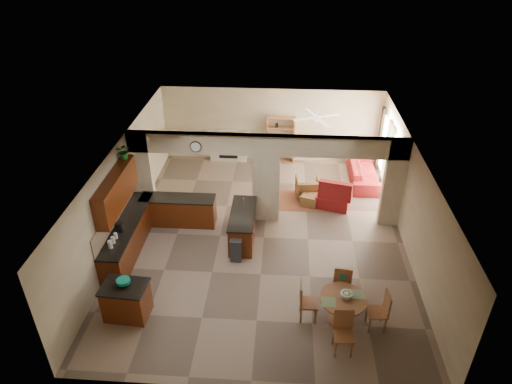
# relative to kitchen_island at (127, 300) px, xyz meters

# --- Properties ---
(floor) EXTENTS (10.00, 10.00, 0.00)m
(floor) POSITION_rel_kitchen_island_xyz_m (3.01, 3.21, -0.45)
(floor) COLOR #836D5A
(floor) RESTS_ON ground
(ceiling) EXTENTS (10.00, 10.00, 0.00)m
(ceiling) POSITION_rel_kitchen_island_xyz_m (3.01, 3.21, 2.35)
(ceiling) COLOR white
(ceiling) RESTS_ON wall_back
(wall_back) EXTENTS (8.00, 0.00, 8.00)m
(wall_back) POSITION_rel_kitchen_island_xyz_m (3.01, 8.21, 0.95)
(wall_back) COLOR #C5BB90
(wall_back) RESTS_ON floor
(wall_front) EXTENTS (8.00, 0.00, 8.00)m
(wall_front) POSITION_rel_kitchen_island_xyz_m (3.01, -1.79, 0.95)
(wall_front) COLOR #C5BB90
(wall_front) RESTS_ON floor
(wall_left) EXTENTS (0.00, 10.00, 10.00)m
(wall_left) POSITION_rel_kitchen_island_xyz_m (-0.99, 3.21, 0.95)
(wall_left) COLOR #C5BB90
(wall_left) RESTS_ON floor
(wall_right) EXTENTS (0.00, 10.00, 10.00)m
(wall_right) POSITION_rel_kitchen_island_xyz_m (7.01, 3.21, 0.95)
(wall_right) COLOR #C5BB90
(wall_right) RESTS_ON floor
(partition_left_pier) EXTENTS (0.60, 0.25, 2.80)m
(partition_left_pier) POSITION_rel_kitchen_island_xyz_m (-0.69, 4.21, 0.95)
(partition_left_pier) COLOR #C5BB90
(partition_left_pier) RESTS_ON floor
(partition_center_pier) EXTENTS (0.80, 0.25, 2.20)m
(partition_center_pier) POSITION_rel_kitchen_island_xyz_m (3.01, 4.21, 0.65)
(partition_center_pier) COLOR #C5BB90
(partition_center_pier) RESTS_ON floor
(partition_right_pier) EXTENTS (0.60, 0.25, 2.80)m
(partition_right_pier) POSITION_rel_kitchen_island_xyz_m (6.71, 4.21, 0.95)
(partition_right_pier) COLOR #C5BB90
(partition_right_pier) RESTS_ON floor
(partition_header) EXTENTS (8.00, 0.25, 0.60)m
(partition_header) POSITION_rel_kitchen_island_xyz_m (3.01, 4.21, 2.05)
(partition_header) COLOR #C5BB90
(partition_header) RESTS_ON partition_center_pier
(kitchen_counter) EXTENTS (2.52, 3.29, 1.48)m
(kitchen_counter) POSITION_rel_kitchen_island_xyz_m (-0.25, 2.96, 0.02)
(kitchen_counter) COLOR #3D1607
(kitchen_counter) RESTS_ON floor
(upper_cabinets) EXTENTS (0.35, 2.40, 0.90)m
(upper_cabinets) POSITION_rel_kitchen_island_xyz_m (-0.81, 2.41, 1.47)
(upper_cabinets) COLOR #3D1607
(upper_cabinets) RESTS_ON wall_left
(peninsula) EXTENTS (0.70, 1.85, 0.91)m
(peninsula) POSITION_rel_kitchen_island_xyz_m (2.41, 3.10, 0.01)
(peninsula) COLOR #3D1607
(peninsula) RESTS_ON floor
(wall_clock) EXTENTS (0.34, 0.03, 0.34)m
(wall_clock) POSITION_rel_kitchen_island_xyz_m (1.01, 4.06, 2.00)
(wall_clock) COLOR #4B3019
(wall_clock) RESTS_ON partition_header
(rug) EXTENTS (1.60, 1.30, 0.01)m
(rug) POSITION_rel_kitchen_island_xyz_m (4.21, 5.31, -0.44)
(rug) COLOR brown
(rug) RESTS_ON floor
(fireplace) EXTENTS (1.60, 0.35, 1.20)m
(fireplace) POSITION_rel_kitchen_island_xyz_m (1.41, 8.04, 0.17)
(fireplace) COLOR beige
(fireplace) RESTS_ON floor
(shelving_unit) EXTENTS (1.00, 0.32, 1.80)m
(shelving_unit) POSITION_rel_kitchen_island_xyz_m (3.36, 8.03, 0.45)
(shelving_unit) COLOR #9C5D35
(shelving_unit) RESTS_ON floor
(window_a) EXTENTS (0.02, 0.90, 1.90)m
(window_a) POSITION_rel_kitchen_island_xyz_m (6.98, 5.51, 0.75)
(window_a) COLOR white
(window_a) RESTS_ON wall_right
(window_b) EXTENTS (0.02, 0.90, 1.90)m
(window_b) POSITION_rel_kitchen_island_xyz_m (6.98, 7.21, 0.75)
(window_b) COLOR white
(window_b) RESTS_ON wall_right
(glazed_door) EXTENTS (0.02, 0.70, 2.10)m
(glazed_door) POSITION_rel_kitchen_island_xyz_m (6.98, 6.36, 0.60)
(glazed_door) COLOR white
(glazed_door) RESTS_ON wall_right
(drape_a_left) EXTENTS (0.10, 0.28, 2.30)m
(drape_a_left) POSITION_rel_kitchen_island_xyz_m (6.94, 4.91, 0.75)
(drape_a_left) COLOR #3B1E17
(drape_a_left) RESTS_ON wall_right
(drape_a_right) EXTENTS (0.10, 0.28, 2.30)m
(drape_a_right) POSITION_rel_kitchen_island_xyz_m (6.94, 6.11, 0.75)
(drape_a_right) COLOR #3B1E17
(drape_a_right) RESTS_ON wall_right
(drape_b_left) EXTENTS (0.10, 0.28, 2.30)m
(drape_b_left) POSITION_rel_kitchen_island_xyz_m (6.94, 6.61, 0.75)
(drape_b_left) COLOR #3B1E17
(drape_b_left) RESTS_ON wall_right
(drape_b_right) EXTENTS (0.10, 0.28, 2.30)m
(drape_b_right) POSITION_rel_kitchen_island_xyz_m (6.94, 7.81, 0.75)
(drape_b_right) COLOR #3B1E17
(drape_b_right) RESTS_ON wall_right
(ceiling_fan) EXTENTS (1.00, 1.00, 0.10)m
(ceiling_fan) POSITION_rel_kitchen_island_xyz_m (4.51, 6.21, 2.11)
(ceiling_fan) COLOR white
(ceiling_fan) RESTS_ON ceiling
(kitchen_island) EXTENTS (1.07, 0.80, 0.89)m
(kitchen_island) POSITION_rel_kitchen_island_xyz_m (0.00, 0.00, 0.00)
(kitchen_island) COLOR #3D1607
(kitchen_island) RESTS_ON floor
(teal_bowl) EXTENTS (0.31, 0.31, 0.15)m
(teal_bowl) POSITION_rel_kitchen_island_xyz_m (-0.01, 0.05, 0.51)
(teal_bowl) COLOR #148A71
(teal_bowl) RESTS_ON kitchen_island
(trash_can) EXTENTS (0.31, 0.27, 0.63)m
(trash_can) POSITION_rel_kitchen_island_xyz_m (2.31, 2.15, -0.13)
(trash_can) COLOR #2D2D30
(trash_can) RESTS_ON floor
(dining_table) EXTENTS (1.07, 1.07, 0.73)m
(dining_table) POSITION_rel_kitchen_island_xyz_m (4.94, 0.11, 0.04)
(dining_table) COLOR #9C5D35
(dining_table) RESTS_ON floor
(fruit_bowl) EXTENTS (0.28, 0.28, 0.15)m
(fruit_bowl) POSITION_rel_kitchen_island_xyz_m (5.00, 0.15, 0.36)
(fruit_bowl) COLOR #68B226
(fruit_bowl) RESTS_ON dining_table
(sofa) EXTENTS (2.38, 0.95, 0.69)m
(sofa) POSITION_rel_kitchen_island_xyz_m (6.31, 6.79, -0.10)
(sofa) COLOR maroon
(sofa) RESTS_ON floor
(chaise) EXTENTS (1.21, 1.07, 0.41)m
(chaise) POSITION_rel_kitchen_island_xyz_m (5.13, 5.11, -0.24)
(chaise) COLOR maroon
(chaise) RESTS_ON floor
(armchair) EXTENTS (0.82, 0.84, 0.70)m
(armchair) POSITION_rel_kitchen_island_xyz_m (4.32, 5.59, -0.10)
(armchair) COLOR maroon
(armchair) RESTS_ON floor
(ottoman) EXTENTS (0.65, 0.65, 0.37)m
(ottoman) POSITION_rel_kitchen_island_xyz_m (4.40, 5.09, -0.26)
(ottoman) COLOR maroon
(ottoman) RESTS_ON floor
(plant) EXTENTS (0.43, 0.38, 0.44)m
(plant) POSITION_rel_kitchen_island_xyz_m (-0.81, 3.37, 2.14)
(plant) COLOR #174E14
(plant) RESTS_ON upper_cabinets
(chair_north) EXTENTS (0.47, 0.47, 1.02)m
(chair_north) POSITION_rel_kitchen_island_xyz_m (5.00, 0.86, 0.11)
(chair_north) COLOR #9C5D35
(chair_north) RESTS_ON floor
(chair_east) EXTENTS (0.45, 0.44, 1.02)m
(chair_east) POSITION_rel_kitchen_island_xyz_m (5.79, 0.02, 0.11)
(chair_east) COLOR #9C5D35
(chair_east) RESTS_ON floor
(chair_south) EXTENTS (0.44, 0.45, 1.02)m
(chair_south) POSITION_rel_kitchen_island_xyz_m (4.88, -0.62, 0.11)
(chair_south) COLOR #9C5D35
(chair_south) RESTS_ON floor
(chair_west) EXTENTS (0.43, 0.42, 1.02)m
(chair_west) POSITION_rel_kitchen_island_xyz_m (4.10, 0.19, 0.11)
(chair_west) COLOR #9C5D35
(chair_west) RESTS_ON floor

